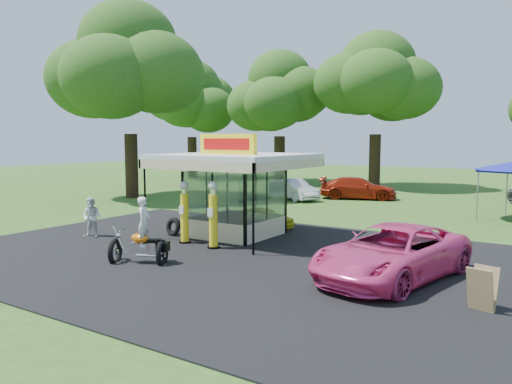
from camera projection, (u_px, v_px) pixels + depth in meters
ground at (195, 269)px, 15.29m from camera, size 120.00×120.00×0.00m
asphalt_apron at (233, 256)px, 16.96m from camera, size 20.00×14.00×0.04m
gas_station_kiosk at (235, 193)px, 20.35m from camera, size 5.40×5.40×4.18m
gas_pump_left at (185, 214)px, 18.91m from camera, size 0.45×0.45×2.40m
gas_pump_right at (213, 217)px, 17.99m from camera, size 0.46×0.46×2.48m
motorcycle at (142, 237)px, 15.89m from camera, size 1.97×1.53×2.25m
spare_tires at (173, 227)px, 20.51m from camera, size 0.93×0.59×0.79m
a_frame_sign at (482, 289)px, 11.48m from camera, size 0.63×0.65×1.05m
kiosk_car at (264, 217)px, 22.33m from camera, size 2.82×1.13×0.96m
pink_sedan at (392, 253)px, 14.10m from camera, size 3.70×5.98×1.55m
spectator_west at (92, 217)px, 20.18m from camera, size 0.97×0.87×1.64m
bg_car_a at (293, 189)px, 32.79m from camera, size 4.32×3.16×1.36m
bg_car_b at (358, 188)px, 33.12m from camera, size 5.39×3.57×1.45m
tent_west at (263, 163)px, 32.29m from camera, size 3.82×3.82×2.67m
oak_far_a at (192, 105)px, 51.05m from camera, size 9.89×9.89×11.72m
oak_far_b at (280, 100)px, 45.21m from camera, size 9.82×9.82×11.71m
oak_far_c at (376, 91)px, 40.48m from camera, size 10.47×10.47×12.34m
oak_near at (129, 78)px, 33.19m from camera, size 11.10×11.10×12.78m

